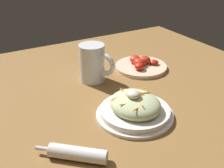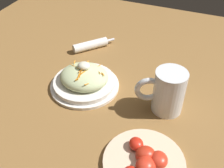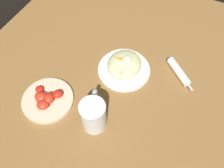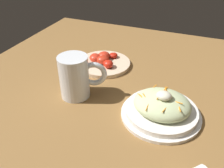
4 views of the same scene
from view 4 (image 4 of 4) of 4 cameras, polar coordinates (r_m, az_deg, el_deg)
The scene contains 4 objects.
ground_plane at distance 0.73m, azimuth 8.36°, elevation -8.21°, with size 1.43×1.43×0.00m, color olive.
salad_plate at distance 0.73m, azimuth 11.59°, elevation -5.52°, with size 0.24×0.24×0.09m.
beer_mug at distance 0.79m, azimuth -8.62°, elevation 1.40°, with size 0.15×0.10×0.14m.
tomato_plate at distance 0.98m, azimuth -2.03°, elevation 5.27°, with size 0.21×0.21×0.05m.
Camera 4 is at (0.10, -0.54, 0.48)m, focal length 38.84 mm.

